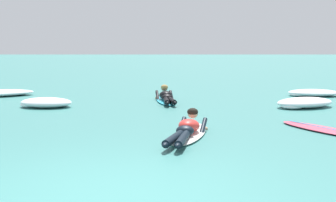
# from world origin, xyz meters

# --- Properties ---
(ground_plane) EXTENTS (120.00, 120.00, 0.00)m
(ground_plane) POSITION_xyz_m (0.00, 10.00, 0.00)
(ground_plane) COLOR #387A75
(surfer_near) EXTENTS (1.05, 2.59, 0.53)m
(surfer_near) POSITION_xyz_m (1.18, 3.29, 0.14)
(surfer_near) COLOR white
(surfer_near) RESTS_ON ground
(surfer_far) EXTENTS (0.81, 2.60, 0.54)m
(surfer_far) POSITION_xyz_m (0.76, 8.56, 0.13)
(surfer_far) COLOR #2DB2D1
(surfer_far) RESTS_ON ground
(drifting_surfboard) EXTENTS (1.62, 2.24, 0.16)m
(drifting_surfboard) POSITION_xyz_m (4.01, 3.90, 0.03)
(drifting_surfboard) COLOR #E54C66
(drifting_surfboard) RESTS_ON ground
(whitewater_front) EXTENTS (1.59, 1.20, 0.27)m
(whitewater_front) POSITION_xyz_m (-2.60, 7.42, 0.13)
(whitewater_front) COLOR white
(whitewater_front) RESTS_ON ground
(whitewater_mid_left) EXTENTS (1.80, 1.20, 0.23)m
(whitewater_mid_left) POSITION_xyz_m (5.77, 10.16, 0.11)
(whitewater_mid_left) COLOR white
(whitewater_mid_left) RESTS_ON ground
(whitewater_back) EXTENTS (2.00, 1.65, 0.28)m
(whitewater_back) POSITION_xyz_m (4.63, 7.39, 0.13)
(whitewater_back) COLOR white
(whitewater_back) RESTS_ON ground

